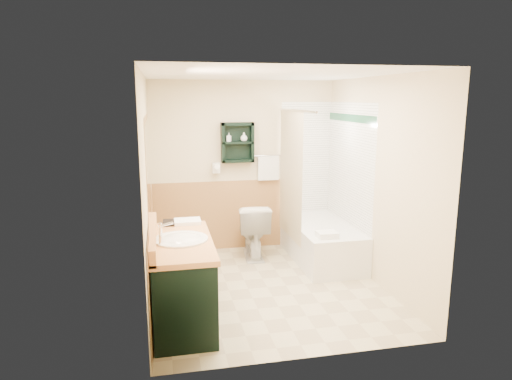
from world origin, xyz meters
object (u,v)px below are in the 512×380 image
(hair_dryer, at_px, (216,168))
(vanity, at_px, (182,281))
(wall_shelf, at_px, (237,142))
(toilet, at_px, (253,230))
(soap_bottle_b, at_px, (244,138))
(soap_bottle_a, at_px, (229,140))
(vanity_book, at_px, (162,213))
(bathtub, at_px, (322,242))

(hair_dryer, height_order, vanity, hair_dryer)
(wall_shelf, xyz_separation_m, vanity, (-0.89, -2.02, -1.14))
(wall_shelf, distance_m, toilet, 1.23)
(soap_bottle_b, bearing_deg, soap_bottle_a, 180.00)
(wall_shelf, height_order, hair_dryer, wall_shelf)
(toilet, height_order, soap_bottle_b, soap_bottle_b)
(vanity_book, distance_m, soap_bottle_a, 1.81)
(toilet, bearing_deg, soap_bottle_b, -74.78)
(soap_bottle_a, bearing_deg, soap_bottle_b, 0.00)
(vanity_book, bearing_deg, soap_bottle_b, 53.73)
(bathtub, bearing_deg, vanity_book, -160.49)
(wall_shelf, xyz_separation_m, soap_bottle_a, (-0.12, -0.01, 0.04))
(bathtub, distance_m, vanity_book, 2.32)
(toilet, bearing_deg, soap_bottle_a, -45.46)
(toilet, relative_size, soap_bottle_b, 6.18)
(soap_bottle_a, xyz_separation_m, soap_bottle_b, (0.21, 0.00, 0.02))
(wall_shelf, distance_m, soap_bottle_b, 0.11)
(bathtub, xyz_separation_m, soap_bottle_a, (-1.14, 0.66, 1.34))
(bathtub, relative_size, soap_bottle_a, 12.53)
(vanity, bearing_deg, wall_shelf, 66.06)
(vanity, relative_size, bathtub, 0.87)
(wall_shelf, bearing_deg, soap_bottle_b, -3.14)
(bathtub, height_order, toilet, toilet)
(hair_dryer, bearing_deg, vanity, -106.25)
(soap_bottle_b, bearing_deg, vanity, -116.12)
(hair_dryer, height_order, bathtub, hair_dryer)
(hair_dryer, relative_size, bathtub, 0.16)
(vanity, distance_m, vanity_book, 0.83)
(vanity, bearing_deg, toilet, 58.24)
(hair_dryer, distance_m, soap_bottle_a, 0.43)
(bathtub, xyz_separation_m, soap_bottle_b, (-0.93, 0.66, 1.37))
(wall_shelf, xyz_separation_m, bathtub, (1.03, -0.67, -1.30))
(vanity, relative_size, toilet, 1.72)
(toilet, relative_size, vanity_book, 3.09)
(vanity, relative_size, soap_bottle_b, 10.64)
(soap_bottle_b, bearing_deg, vanity_book, -129.38)
(wall_shelf, relative_size, bathtub, 0.37)
(hair_dryer, xyz_separation_m, soap_bottle_b, (0.39, -0.03, 0.41))
(hair_dryer, xyz_separation_m, soap_bottle_a, (0.18, -0.03, 0.39))
(toilet, distance_m, soap_bottle_b, 1.28)
(vanity, distance_m, bathtub, 2.35)
(soap_bottle_a, bearing_deg, wall_shelf, 2.44)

